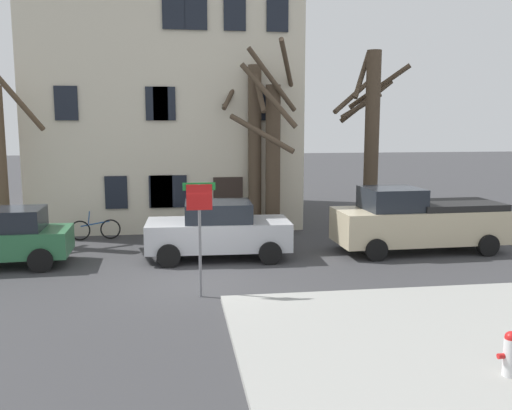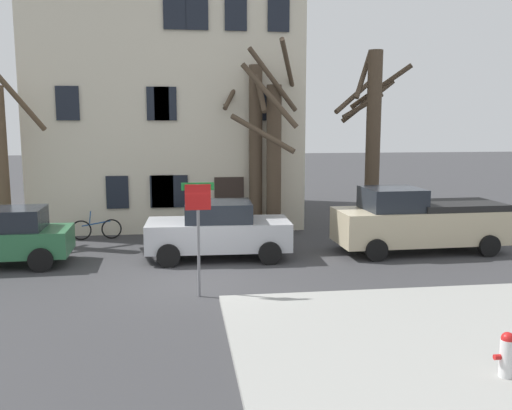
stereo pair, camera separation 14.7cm
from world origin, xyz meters
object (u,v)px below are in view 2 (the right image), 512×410
object	(u,v)px
tree_bare_far	(273,154)
fire_hydrant	(507,354)
street_sign_pole	(198,217)
car_silver_sedan	(218,230)
pickup_truck_beige	(418,221)
tree_bare_end	(372,133)
tree_bare_mid	(257,139)
bicycle_leaning	(96,229)
building_main	(169,86)

from	to	relation	value
tree_bare_far	fire_hydrant	distance (m)	12.48
tree_bare_far	street_sign_pole	distance (m)	7.64
fire_hydrant	car_silver_sedan	bearing A→B (deg)	113.89
pickup_truck_beige	fire_hydrant	world-z (taller)	pickup_truck_beige
tree_bare_end	tree_bare_mid	bearing A→B (deg)	-174.74
pickup_truck_beige	bicycle_leaning	bearing A→B (deg)	162.46
car_silver_sedan	fire_hydrant	distance (m)	9.73
pickup_truck_beige	bicycle_leaning	xyz separation A→B (m)	(-10.54, 3.33, -0.64)
car_silver_sedan	pickup_truck_beige	world-z (taller)	pickup_truck_beige
bicycle_leaning	fire_hydrant	bearing A→B (deg)	-56.56
fire_hydrant	street_sign_pole	bearing A→B (deg)	132.23
tree_bare_mid	tree_bare_end	world-z (taller)	tree_bare_mid
building_main	pickup_truck_beige	distance (m)	12.54
building_main	tree_bare_mid	bearing A→B (deg)	-55.61
tree_bare_mid	fire_hydrant	xyz separation A→B (m)	(2.24, -12.59, -3.01)
tree_bare_mid	car_silver_sedan	world-z (taller)	tree_bare_mid
fire_hydrant	street_sign_pole	xyz separation A→B (m)	(-4.66, 5.13, 1.42)
tree_bare_end	car_silver_sedan	distance (m)	8.02
tree_bare_end	car_silver_sedan	bearing A→B (deg)	-146.65
tree_bare_far	street_sign_pole	size ratio (longest dim) A/B	2.25
tree_bare_mid	pickup_truck_beige	distance (m)	6.51
tree_bare_mid	car_silver_sedan	bearing A→B (deg)	-114.70
street_sign_pole	building_main	bearing A→B (deg)	93.85
tree_bare_end	bicycle_leaning	world-z (taller)	tree_bare_end
tree_bare_mid	bicycle_leaning	size ratio (longest dim) A/B	3.99
bicycle_leaning	car_silver_sedan	bearing A→B (deg)	-38.77
tree_bare_far	fire_hydrant	bearing A→B (deg)	-81.89
tree_bare_mid	bicycle_leaning	xyz separation A→B (m)	(-5.82, -0.39, -3.14)
tree_bare_mid	fire_hydrant	size ratio (longest dim) A/B	9.41
pickup_truck_beige	street_sign_pole	world-z (taller)	street_sign_pole
pickup_truck_beige	fire_hydrant	bearing A→B (deg)	-105.63
tree_bare_mid	bicycle_leaning	distance (m)	6.63
building_main	tree_bare_far	xyz separation A→B (m)	(3.76, -5.22, -2.72)
building_main	street_sign_pole	bearing A→B (deg)	-86.15
car_silver_sedan	building_main	bearing A→B (deg)	100.36
pickup_truck_beige	tree_bare_mid	bearing A→B (deg)	141.72
tree_bare_far	bicycle_leaning	bearing A→B (deg)	179.20
car_silver_sedan	bicycle_leaning	xyz separation A→B (m)	(-4.12, 3.31, -0.50)
tree_bare_mid	tree_bare_end	bearing A→B (deg)	5.26
tree_bare_far	tree_bare_end	bearing A→B (deg)	12.55
tree_bare_mid	street_sign_pole	xyz separation A→B (m)	(-2.42, -7.45, -1.59)
tree_bare_far	street_sign_pole	bearing A→B (deg)	-112.82
tree_bare_far	tree_bare_mid	bearing A→B (deg)	136.75
building_main	fire_hydrant	distance (m)	18.91
tree_bare_mid	building_main	bearing A→B (deg)	124.39
bicycle_leaning	tree_bare_far	bearing A→B (deg)	-0.80
tree_bare_end	street_sign_pole	world-z (taller)	tree_bare_end
fire_hydrant	tree_bare_far	bearing A→B (deg)	98.11
building_main	fire_hydrant	bearing A→B (deg)	-72.45
tree_bare_end	pickup_truck_beige	world-z (taller)	tree_bare_end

